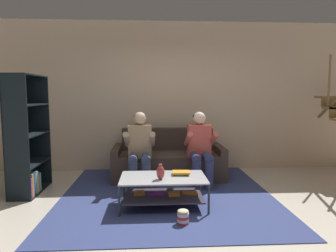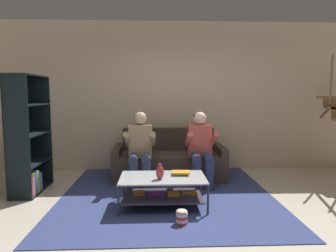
{
  "view_description": "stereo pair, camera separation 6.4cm",
  "coord_description": "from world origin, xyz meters",
  "px_view_note": "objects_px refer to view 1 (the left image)",
  "views": [
    {
      "loc": [
        -0.28,
        -3.49,
        1.52
      ],
      "look_at": [
        -0.03,
        0.8,
        1.05
      ],
      "focal_mm": 32.0,
      "sensor_mm": 36.0,
      "label": 1
    },
    {
      "loc": [
        -0.21,
        -3.49,
        1.52
      ],
      "look_at": [
        -0.03,
        0.8,
        1.05
      ],
      "focal_mm": 32.0,
      "sensor_mm": 36.0,
      "label": 2
    }
  ],
  "objects_px": {
    "book_stack": "(181,173)",
    "person_seated_left": "(140,146)",
    "bookshelf": "(25,148)",
    "popcorn_tub": "(183,217)",
    "person_seated_right": "(200,146)",
    "vase": "(160,172)",
    "coffee_table": "(163,187)",
    "couch": "(168,161)"
  },
  "relations": [
    {
      "from": "coffee_table",
      "to": "vase",
      "type": "relative_size",
      "value": 5.58
    },
    {
      "from": "book_stack",
      "to": "popcorn_tub",
      "type": "xyz_separation_m",
      "value": [
        -0.04,
        -0.67,
        -0.34
      ]
    },
    {
      "from": "coffee_table",
      "to": "bookshelf",
      "type": "relative_size",
      "value": 0.63
    },
    {
      "from": "coffee_table",
      "to": "bookshelf",
      "type": "distance_m",
      "value": 2.21
    },
    {
      "from": "person_seated_right",
      "to": "bookshelf",
      "type": "bearing_deg",
      "value": -175.2
    },
    {
      "from": "bookshelf",
      "to": "popcorn_tub",
      "type": "bearing_deg",
      "value": -28.81
    },
    {
      "from": "bookshelf",
      "to": "vase",
      "type": "bearing_deg",
      "value": -21.24
    },
    {
      "from": "person_seated_right",
      "to": "bookshelf",
      "type": "relative_size",
      "value": 0.68
    },
    {
      "from": "person_seated_left",
      "to": "popcorn_tub",
      "type": "xyz_separation_m",
      "value": [
        0.55,
        -1.48,
        -0.58
      ]
    },
    {
      "from": "bookshelf",
      "to": "coffee_table",
      "type": "bearing_deg",
      "value": -18.01
    },
    {
      "from": "couch",
      "to": "popcorn_tub",
      "type": "relative_size",
      "value": 10.76
    },
    {
      "from": "person_seated_right",
      "to": "book_stack",
      "type": "relative_size",
      "value": 4.98
    },
    {
      "from": "person_seated_left",
      "to": "coffee_table",
      "type": "height_order",
      "value": "person_seated_left"
    },
    {
      "from": "popcorn_tub",
      "to": "couch",
      "type": "bearing_deg",
      "value": 91.59
    },
    {
      "from": "coffee_table",
      "to": "vase",
      "type": "distance_m",
      "value": 0.27
    },
    {
      "from": "vase",
      "to": "popcorn_tub",
      "type": "relative_size",
      "value": 1.12
    },
    {
      "from": "coffee_table",
      "to": "popcorn_tub",
      "type": "bearing_deg",
      "value": -70.41
    },
    {
      "from": "book_stack",
      "to": "couch",
      "type": "bearing_deg",
      "value": 94.19
    },
    {
      "from": "person_seated_left",
      "to": "book_stack",
      "type": "xyz_separation_m",
      "value": [
        0.59,
        -0.81,
        -0.23
      ]
    },
    {
      "from": "book_stack",
      "to": "person_seated_left",
      "type": "bearing_deg",
      "value": 126.14
    },
    {
      "from": "person_seated_left",
      "to": "person_seated_right",
      "type": "xyz_separation_m",
      "value": [
        0.98,
        -0.0,
        -0.0
      ]
    },
    {
      "from": "vase",
      "to": "popcorn_tub",
      "type": "xyz_separation_m",
      "value": [
        0.25,
        -0.46,
        -0.41
      ]
    },
    {
      "from": "coffee_table",
      "to": "person_seated_right",
      "type": "bearing_deg",
      "value": 54.45
    },
    {
      "from": "couch",
      "to": "person_seated_left",
      "type": "height_order",
      "value": "person_seated_left"
    },
    {
      "from": "coffee_table",
      "to": "bookshelf",
      "type": "xyz_separation_m",
      "value": [
        -2.07,
        0.67,
        0.44
      ]
    },
    {
      "from": "couch",
      "to": "popcorn_tub",
      "type": "bearing_deg",
      "value": -88.41
    },
    {
      "from": "couch",
      "to": "book_stack",
      "type": "height_order",
      "value": "couch"
    },
    {
      "from": "coffee_table",
      "to": "popcorn_tub",
      "type": "relative_size",
      "value": 6.25
    },
    {
      "from": "person_seated_left",
      "to": "person_seated_right",
      "type": "bearing_deg",
      "value": -0.01
    },
    {
      "from": "couch",
      "to": "person_seated_right",
      "type": "bearing_deg",
      "value": -45.91
    },
    {
      "from": "person_seated_left",
      "to": "bookshelf",
      "type": "xyz_separation_m",
      "value": [
        -1.72,
        -0.23,
        0.03
      ]
    },
    {
      "from": "couch",
      "to": "popcorn_tub",
      "type": "height_order",
      "value": "couch"
    },
    {
      "from": "book_stack",
      "to": "popcorn_tub",
      "type": "bearing_deg",
      "value": -93.5
    },
    {
      "from": "couch",
      "to": "bookshelf",
      "type": "bearing_deg",
      "value": -161.64
    },
    {
      "from": "vase",
      "to": "coffee_table",
      "type": "bearing_deg",
      "value": 70.97
    },
    {
      "from": "person_seated_left",
      "to": "popcorn_tub",
      "type": "distance_m",
      "value": 1.68
    },
    {
      "from": "person_seated_left",
      "to": "bookshelf",
      "type": "relative_size",
      "value": 0.68
    },
    {
      "from": "popcorn_tub",
      "to": "vase",
      "type": "bearing_deg",
      "value": 118.0
    },
    {
      "from": "person_seated_right",
      "to": "bookshelf",
      "type": "height_order",
      "value": "bookshelf"
    },
    {
      "from": "person_seated_right",
      "to": "popcorn_tub",
      "type": "distance_m",
      "value": 1.64
    },
    {
      "from": "person_seated_left",
      "to": "person_seated_right",
      "type": "height_order",
      "value": "person_seated_left"
    },
    {
      "from": "person_seated_right",
      "to": "vase",
      "type": "relative_size",
      "value": 5.96
    }
  ]
}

